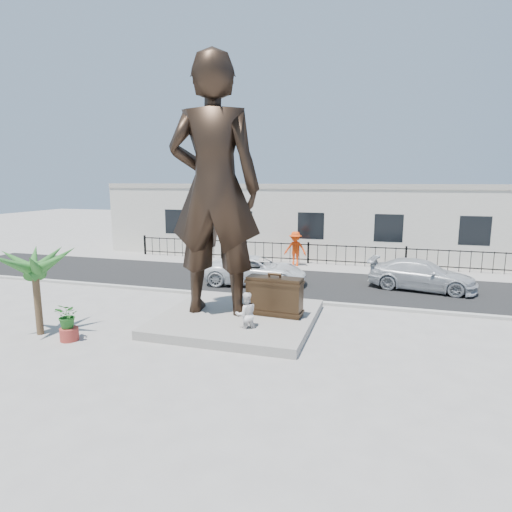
{
  "coord_description": "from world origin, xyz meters",
  "views": [
    {
      "loc": [
        4.23,
        -12.09,
        4.91
      ],
      "look_at": [
        0.0,
        2.0,
        2.3
      ],
      "focal_mm": 30.0,
      "sensor_mm": 36.0,
      "label": 1
    }
  ],
  "objects_px": {
    "tourist": "(246,314)",
    "suitcase": "(274,296)",
    "car_white": "(256,270)",
    "statue": "(214,188)"
  },
  "relations": [
    {
      "from": "tourist",
      "to": "suitcase",
      "type": "bearing_deg",
      "value": -141.68
    },
    {
      "from": "statue",
      "to": "suitcase",
      "type": "distance_m",
      "value": 4.23
    },
    {
      "from": "statue",
      "to": "tourist",
      "type": "xyz_separation_m",
      "value": [
        1.54,
        -1.3,
        -3.92
      ]
    },
    {
      "from": "tourist",
      "to": "car_white",
      "type": "bearing_deg",
      "value": -107.28
    },
    {
      "from": "statue",
      "to": "suitcase",
      "type": "xyz_separation_m",
      "value": [
        2.09,
        0.2,
        -3.68
      ]
    },
    {
      "from": "suitcase",
      "to": "car_white",
      "type": "xyz_separation_m",
      "value": [
        -2.27,
        5.27,
        -0.29
      ]
    },
    {
      "from": "suitcase",
      "to": "car_white",
      "type": "height_order",
      "value": "suitcase"
    },
    {
      "from": "tourist",
      "to": "car_white",
      "type": "distance_m",
      "value": 6.98
    },
    {
      "from": "statue",
      "to": "car_white",
      "type": "relative_size",
      "value": 1.81
    },
    {
      "from": "suitcase",
      "to": "car_white",
      "type": "distance_m",
      "value": 5.75
    }
  ]
}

